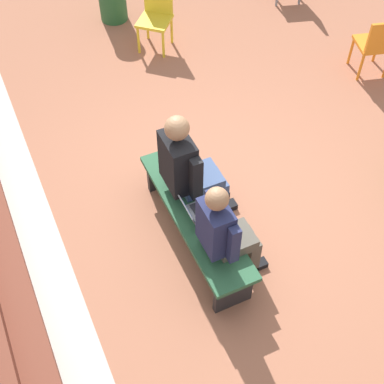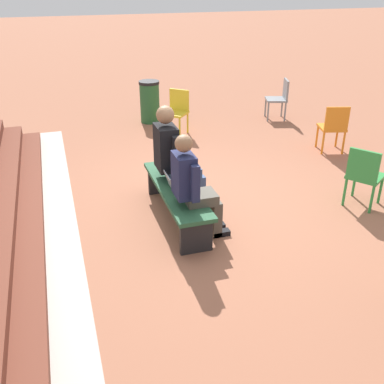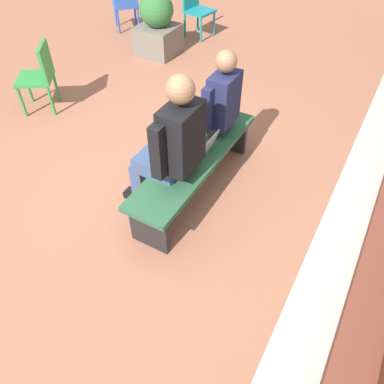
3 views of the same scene
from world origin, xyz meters
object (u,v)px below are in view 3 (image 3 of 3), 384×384
Objects in this scene: bench at (195,163)px; planter at (157,26)px; laptop at (200,148)px; plastic_chair_foreground at (196,6)px; person_adult at (171,145)px; plastic_chair_by_pillar at (40,74)px; person_student at (213,108)px; plastic_chair_near_bench_left at (126,2)px.

bench is 1.91× the size of planter.
laptop is 0.38× the size of plastic_chair_foreground.
laptop is 0.34× the size of planter.
plastic_chair_foreground is at bearing -153.66° from person_adult.
bench is at bearing 39.77° from planter.
planter is (-2.84, -2.03, -0.31)m from person_adult.
plastic_chair_by_pillar is at bearing -9.13° from plastic_chair_foreground.
person_student is at bearing 32.00° from plastic_chair_foreground.
person_adult is 1.68× the size of plastic_chair_by_pillar.
bench is at bearing 80.32° from plastic_chair_by_pillar.
laptop is at bearing 10.47° from person_student.
laptop is at bearing 81.65° from plastic_chair_by_pillar.
bench is 2.49m from plastic_chair_by_pillar.
plastic_chair_near_bench_left and plastic_chair_foreground have the same top height.
bench is at bearing 45.46° from plastic_chair_near_bench_left.
laptop is at bearing 167.11° from person_adult.
laptop is at bearing 29.76° from plastic_chair_foreground.
laptop is 3.26m from planter.
plastic_chair_near_bench_left reaches higher than laptop.
person_student is 0.46m from laptop.
plastic_chair_foreground reaches higher than laptop.
planter is at bearing -135.25° from person_student.
plastic_chair_near_bench_left is at bearing -137.92° from person_adult.
plastic_chair_foreground is at bearing 170.87° from plastic_chair_by_pillar.
person_adult reaches higher than plastic_chair_near_bench_left.
laptop is 0.38× the size of plastic_chair_by_pillar.
planter is at bearing -8.98° from plastic_chair_foreground.
plastic_chair_near_bench_left reaches higher than bench.
plastic_chair_foreground is (-3.02, -1.89, -0.22)m from person_student.
plastic_chair_foreground is (-0.41, 1.17, 0.00)m from plastic_chair_near_bench_left.
bench is 2.14× the size of plastic_chair_near_bench_left.
plastic_chair_by_pillar reaches higher than bench.
person_adult is 2.50m from plastic_chair_by_pillar.
plastic_chair_near_bench_left is (-2.66, -0.68, 0.00)m from plastic_chair_by_pillar.
person_adult is at bearing -0.49° from person_student.
person_adult is at bearing -12.89° from laptop.
laptop is (0.41, 0.08, -0.20)m from person_student.
plastic_chair_foreground is at bearing -148.00° from person_student.
planter is (0.96, -0.15, -0.04)m from plastic_chair_foreground.
person_student is at bearing 44.75° from planter.
person_student is 0.78m from person_adult.
bench is 0.16m from laptop.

